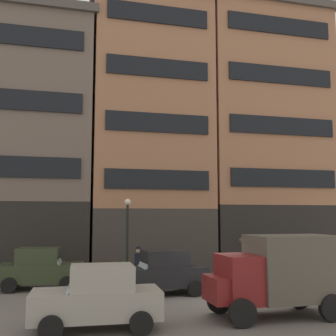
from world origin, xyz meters
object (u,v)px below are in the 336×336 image
Objects in this scene: cargo_wagon at (322,261)px; draft_horse at (265,260)px; sedan_light at (41,268)px; sedan_dark at (98,297)px; sedan_parked_curb at (162,272)px; delivery_truck_near at (277,272)px; pedestrian_officer at (138,264)px; streetlamp_curbside at (127,228)px.

cargo_wagon is 1.25× the size of draft_horse.
draft_horse reaches higher than sedan_light.
sedan_dark and sedan_parked_curb have the same top height.
delivery_truck_near is 10.64m from sedan_light.
cargo_wagon is 8.74m from pedestrian_officer.
sedan_dark is 0.98× the size of sedan_light.
pedestrian_officer is at bearing 1.70° from sedan_light.
draft_horse reaches higher than pedestrian_officer.
pedestrian_officer is at bearing -70.77° from streetlamp_curbside.
sedan_light is (-1.89, 7.39, 0.00)m from sedan_dark.
pedestrian_officer is (4.46, 0.13, 0.07)m from sedan_light.
draft_horse is at bearing -30.05° from streetlamp_curbside.
delivery_truck_near is 5.85m from sedan_dark.
streetlamp_curbside is at bearing 16.17° from sedan_light.
sedan_parked_curb is at bearing -177.20° from cargo_wagon.
pedestrian_officer is (-3.26, 7.43, -0.44)m from delivery_truck_near.
streetlamp_curbside is at bearing 149.95° from draft_horse.
sedan_dark and sedan_light have the same top height.
draft_horse is at bearing 4.45° from sedan_parked_curb.
sedan_dark reaches higher than pedestrian_officer.
draft_horse reaches higher than sedan_dark.
cargo_wagon is 7.26m from delivery_truck_near.
delivery_truck_near is 2.43× the size of pedestrian_officer.
cargo_wagon is at bearing -15.43° from pedestrian_officer.
draft_horse is at bearing 66.58° from delivery_truck_near.
pedestrian_officer is 2.02m from streetlamp_curbside.
sedan_light is at bearing 152.60° from sedan_parked_curb.
streetlamp_curbside reaches higher than sedan_parked_curb.
sedan_parked_curb reaches higher than pedestrian_officer.
streetlamp_curbside is (-0.37, 1.05, 1.69)m from pedestrian_officer.
cargo_wagon is 13.07m from sedan_light.
delivery_truck_near is at bearing -135.31° from cargo_wagon.
delivery_truck_near is at bearing -43.39° from sedan_light.
sedan_light is 5.60m from sedan_parked_curb.
sedan_light is at bearing 170.34° from cargo_wagon.
sedan_parked_curb is at bearing -76.74° from streetlamp_curbside.
cargo_wagon is 2.95m from draft_horse.
sedan_dark is 9.03m from streetlamp_curbside.
sedan_dark is (-8.04, -5.20, -0.36)m from draft_horse.
sedan_parked_curb is at bearing -175.55° from draft_horse.
streetlamp_curbside is (2.20, 8.58, 1.76)m from sedan_dark.
sedan_parked_curb is (-2.74, 4.72, -0.51)m from delivery_truck_near.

